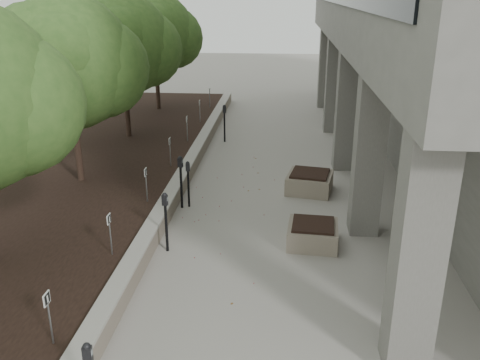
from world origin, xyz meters
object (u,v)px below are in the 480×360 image
at_px(crabapple_tree_4, 124,66).
at_px(parking_meter_2, 166,222).
at_px(planter_front, 313,234).
at_px(parking_meter_4, 181,182).
at_px(planter_back, 310,182).
at_px(parking_meter_3, 188,184).
at_px(crabapple_tree_3, 71,91).
at_px(crabapple_tree_5, 156,51).
at_px(parking_meter_5, 225,123).

bearing_deg(crabapple_tree_4, parking_meter_2, -67.97).
relative_size(parking_meter_2, planter_front, 1.25).
xyz_separation_m(parking_meter_4, planter_back, (3.67, 1.61, -0.47)).
bearing_deg(parking_meter_3, crabapple_tree_4, 111.53).
bearing_deg(parking_meter_2, planter_back, 58.66).
bearing_deg(planter_back, crabapple_tree_4, 148.06).
height_order(parking_meter_3, planter_back, parking_meter_3).
relative_size(parking_meter_2, parking_meter_4, 0.96).
relative_size(crabapple_tree_3, crabapple_tree_5, 1.00).
height_order(parking_meter_4, planter_back, parking_meter_4).
bearing_deg(parking_meter_2, planter_front, 19.48).
relative_size(planter_front, planter_back, 0.91).
distance_m(planter_front, planter_back, 3.52).
distance_m(crabapple_tree_3, parking_meter_5, 7.33).
height_order(crabapple_tree_4, planter_front, crabapple_tree_4).
relative_size(crabapple_tree_3, parking_meter_3, 3.98).
relative_size(parking_meter_2, parking_meter_3, 1.09).
relative_size(crabapple_tree_3, parking_meter_2, 3.65).
xyz_separation_m(crabapple_tree_3, parking_meter_3, (3.48, -0.85, -2.44)).
relative_size(crabapple_tree_4, crabapple_tree_5, 1.00).
distance_m(crabapple_tree_3, parking_meter_4, 4.15).
bearing_deg(crabapple_tree_3, crabapple_tree_4, 90.00).
distance_m(crabapple_tree_3, crabapple_tree_5, 10.00).
bearing_deg(crabapple_tree_5, parking_meter_5, -48.06).
relative_size(parking_meter_4, planter_back, 1.18).
xyz_separation_m(planter_front, planter_back, (0.06, 3.52, 0.03)).
height_order(crabapple_tree_4, crabapple_tree_5, same).
height_order(parking_meter_2, planter_front, parking_meter_2).
relative_size(crabapple_tree_3, parking_meter_4, 3.51).
height_order(parking_meter_5, planter_back, parking_meter_5).
bearing_deg(parking_meter_5, parking_meter_2, -107.10).
relative_size(crabapple_tree_5, parking_meter_2, 3.65).
xyz_separation_m(crabapple_tree_3, crabapple_tree_4, (0.00, 5.00, 0.00)).
xyz_separation_m(crabapple_tree_5, parking_meter_4, (3.29, -10.94, -2.34)).
height_order(crabapple_tree_5, planter_front, crabapple_tree_5).
distance_m(crabapple_tree_5, parking_meter_5, 6.05).
bearing_deg(planter_front, crabapple_tree_3, 157.52).
bearing_deg(crabapple_tree_4, planter_front, -48.73).
bearing_deg(crabapple_tree_4, parking_meter_3, -59.27).
bearing_deg(parking_meter_4, parking_meter_2, -71.22).
distance_m(parking_meter_2, parking_meter_4, 2.56).
bearing_deg(crabapple_tree_4, crabapple_tree_5, 90.00).
bearing_deg(parking_meter_2, parking_meter_4, 102.18).
bearing_deg(parking_meter_2, crabapple_tree_3, 143.31).
xyz_separation_m(crabapple_tree_5, parking_meter_2, (3.44, -13.50, -2.38)).
bearing_deg(parking_meter_5, planter_front, -85.38).
bearing_deg(crabapple_tree_5, crabapple_tree_3, -90.00).
xyz_separation_m(crabapple_tree_3, planter_front, (6.89, -2.85, -2.84)).
height_order(parking_meter_4, planter_front, parking_meter_4).
distance_m(crabapple_tree_3, parking_meter_3, 4.33).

